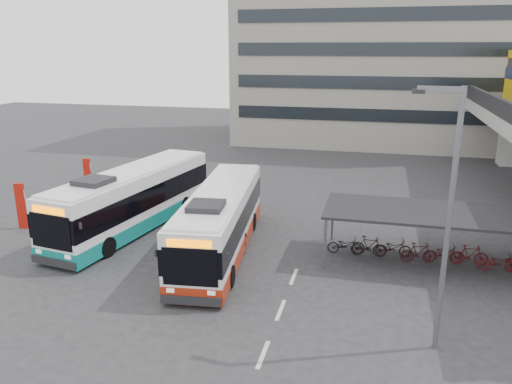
% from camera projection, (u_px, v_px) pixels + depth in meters
% --- Properties ---
extents(ground, '(120.00, 120.00, 0.00)m').
position_uv_depth(ground, '(239.00, 271.00, 22.62)').
color(ground, '#28282B').
rests_on(ground, ground).
extents(bike_shelter, '(10.00, 4.00, 2.54)m').
position_uv_depth(bike_shelter, '(432.00, 237.00, 23.11)').
color(bike_shelter, '#595B60').
rests_on(bike_shelter, ground).
extents(office_block, '(30.00, 15.00, 25.00)m').
position_uv_depth(office_block, '(389.00, 20.00, 51.32)').
color(office_block, gray).
rests_on(office_block, ground).
extents(road_markings, '(0.15, 7.60, 0.01)m').
position_uv_depth(road_markings, '(281.00, 310.00, 19.25)').
color(road_markings, beige).
rests_on(road_markings, ground).
extents(bus_main, '(3.76, 11.75, 3.41)m').
position_uv_depth(bus_main, '(220.00, 221.00, 24.33)').
color(bus_main, white).
rests_on(bus_main, ground).
extents(bus_teal, '(4.47, 12.41, 3.59)m').
position_uv_depth(bus_teal, '(133.00, 199.00, 27.57)').
color(bus_teal, white).
rests_on(bus_teal, ground).
extents(pedestrian, '(0.41, 0.61, 1.61)m').
position_uv_depth(pedestrian, '(243.00, 239.00, 24.26)').
color(pedestrian, black).
rests_on(pedestrian, ground).
extents(lamp_post, '(1.53, 0.32, 8.69)m').
position_uv_depth(lamp_post, '(446.00, 208.00, 15.49)').
color(lamp_post, '#595B60').
rests_on(lamp_post, ground).
extents(sign_totem_mid, '(0.56, 0.24, 2.61)m').
position_uv_depth(sign_totem_mid, '(21.00, 205.00, 27.63)').
color(sign_totem_mid, '#AE150A').
rests_on(sign_totem_mid, ground).
extents(sign_totem_north, '(0.51, 0.24, 2.36)m').
position_uv_depth(sign_totem_north, '(87.00, 174.00, 34.79)').
color(sign_totem_north, '#AE150A').
rests_on(sign_totem_north, ground).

